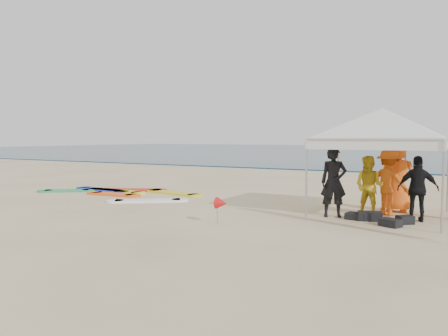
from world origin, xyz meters
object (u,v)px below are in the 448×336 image
surfboard_spread (122,193)px  person_black_a (334,182)px  person_yellow (369,186)px  canopy_tent (383,108)px  person_orange_a (389,182)px  person_orange_b (398,176)px  person_black_b (418,189)px  marker_pennant (222,203)px

surfboard_spread → person_black_a: bearing=-6.8°
person_yellow → canopy_tent: (0.27, 0.12, 1.99)m
person_orange_a → person_orange_b: 0.69m
person_orange_b → person_orange_a: bearing=80.2°
surfboard_spread → person_orange_a: bearing=-0.0°
person_black_b → canopy_tent: size_ratio=0.38×
person_orange_a → canopy_tent: size_ratio=0.41×
person_black_a → marker_pennant: bearing=-157.0°
person_orange_b → marker_pennant: 5.11m
person_black_b → person_orange_b: 1.40m
person_black_b → canopy_tent: 2.20m
person_black_a → person_orange_a: size_ratio=1.03×
person_black_a → person_orange_b: (1.32, 1.61, 0.08)m
person_yellow → canopy_tent: size_ratio=0.37×
person_yellow → marker_pennant: size_ratio=2.45×
person_yellow → person_black_b: size_ratio=0.98×
person_black_b → marker_pennant: bearing=21.6°
person_black_a → canopy_tent: bearing=8.9°
person_black_a → person_yellow: person_black_a is taller
person_black_a → person_yellow: size_ratio=1.15×
person_yellow → marker_pennant: (-2.81, -2.78, -0.29)m
person_black_b → surfboard_spread: bearing=-14.7°
canopy_tent → person_black_b: bearing=-18.7°
person_black_b → person_orange_b: (-0.62, 1.24, 0.18)m
person_yellow → person_black_b: person_black_b is taller
marker_pennant → canopy_tent: bearing=43.4°
person_orange_b → person_yellow: bearing=63.6°
person_orange_b → surfboard_spread: 9.35m
person_black_a → person_orange_b: size_ratio=0.92×
person_orange_b → canopy_tent: (-0.28, -0.93, 1.80)m
person_orange_a → canopy_tent: canopy_tent is taller
person_yellow → person_orange_b: size_ratio=0.80×
person_yellow → surfboard_spread: (-8.73, 0.38, -0.75)m
person_yellow → person_orange_a: 0.57m
person_orange_a → surfboard_spread: person_orange_a is taller
person_black_b → surfboard_spread: size_ratio=0.26×
person_black_a → marker_pennant: 3.04m
canopy_tent → marker_pennant: canopy_tent is taller
person_black_a → canopy_tent: (1.04, 0.68, 1.88)m
person_black_a → marker_pennant: person_black_a is taller
person_black_a → person_yellow: 0.96m
canopy_tent → person_black_a: bearing=-146.7°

